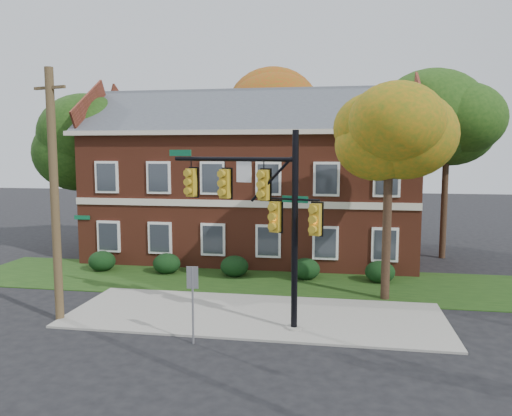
% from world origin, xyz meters
% --- Properties ---
extents(ground, '(120.00, 120.00, 0.00)m').
position_xyz_m(ground, '(0.00, 0.00, 0.00)').
color(ground, black).
rests_on(ground, ground).
extents(sidewalk, '(14.00, 5.00, 0.08)m').
position_xyz_m(sidewalk, '(0.00, 1.00, 0.04)').
color(sidewalk, gray).
rests_on(sidewalk, ground).
extents(grass_strip, '(30.00, 6.00, 0.04)m').
position_xyz_m(grass_strip, '(0.00, 6.00, 0.02)').
color(grass_strip, '#193811').
rests_on(grass_strip, ground).
extents(apartment_building, '(18.80, 8.80, 9.74)m').
position_xyz_m(apartment_building, '(-2.00, 11.95, 4.99)').
color(apartment_building, maroon).
rests_on(apartment_building, ground).
extents(hedge_far_left, '(1.40, 1.26, 1.05)m').
position_xyz_m(hedge_far_left, '(-9.00, 6.70, 0.53)').
color(hedge_far_left, black).
rests_on(hedge_far_left, ground).
extents(hedge_left, '(1.40, 1.26, 1.05)m').
position_xyz_m(hedge_left, '(-5.50, 6.70, 0.53)').
color(hedge_left, black).
rests_on(hedge_left, ground).
extents(hedge_center, '(1.40, 1.26, 1.05)m').
position_xyz_m(hedge_center, '(-2.00, 6.70, 0.53)').
color(hedge_center, black).
rests_on(hedge_center, ground).
extents(hedge_right, '(1.40, 1.26, 1.05)m').
position_xyz_m(hedge_right, '(1.50, 6.70, 0.53)').
color(hedge_right, black).
rests_on(hedge_right, ground).
extents(hedge_far_right, '(1.40, 1.26, 1.05)m').
position_xyz_m(hedge_far_right, '(5.00, 6.70, 0.53)').
color(hedge_far_right, black).
rests_on(hedge_far_right, ground).
extents(tree_near_right, '(4.50, 4.25, 8.58)m').
position_xyz_m(tree_near_right, '(5.22, 3.87, 6.67)').
color(tree_near_right, black).
rests_on(tree_near_right, ground).
extents(tree_left_rear, '(5.40, 5.10, 8.88)m').
position_xyz_m(tree_left_rear, '(-11.73, 10.84, 6.68)').
color(tree_left_rear, black).
rests_on(tree_left_rear, ground).
extents(tree_right_rear, '(6.30, 5.95, 10.62)m').
position_xyz_m(tree_right_rear, '(9.31, 12.81, 8.12)').
color(tree_right_rear, black).
rests_on(tree_right_rear, ground).
extents(tree_far_rear, '(6.84, 6.46, 11.52)m').
position_xyz_m(tree_far_rear, '(-0.66, 19.79, 8.84)').
color(tree_far_rear, black).
rests_on(tree_far_rear, ground).
extents(traffic_signal, '(5.89, 2.11, 6.87)m').
position_xyz_m(traffic_signal, '(0.42, 0.08, 4.26)').
color(traffic_signal, gray).
rests_on(traffic_signal, ground).
extents(utility_pole, '(1.39, 0.46, 9.08)m').
position_xyz_m(utility_pole, '(-7.00, -0.60, 4.60)').
color(utility_pole, brown).
rests_on(utility_pole, ground).
extents(sign_post, '(0.37, 0.08, 2.53)m').
position_xyz_m(sign_post, '(-1.50, -2.00, 1.72)').
color(sign_post, slate).
rests_on(sign_post, ground).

